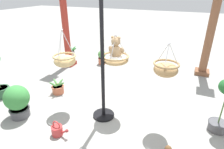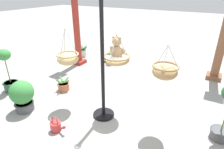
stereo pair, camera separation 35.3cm
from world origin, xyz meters
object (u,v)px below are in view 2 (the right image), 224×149
at_px(hanging_basket_with_teddy, 116,59).
at_px(teddy_bear, 117,49).
at_px(potted_plant_trailing_ivy, 83,52).
at_px(potted_plant_tall_leafy, 64,85).
at_px(watering_can, 56,126).
at_px(potted_plant_fern_front, 8,73).
at_px(hanging_basket_right_low, 165,71).
at_px(potted_plant_conical_shrub, 22,95).
at_px(display_pole_central, 103,83).
at_px(greenhouse_pillar_right, 76,22).
at_px(potted_plant_broad_leaf, 111,57).
at_px(hanging_basket_left_high, 68,58).

relative_size(hanging_basket_with_teddy, teddy_bear, 1.28).
bearing_deg(potted_plant_trailing_ivy, potted_plant_tall_leafy, -63.18).
xyz_separation_m(potted_plant_trailing_ivy, watering_can, (2.13, -3.57, -0.08)).
bearing_deg(hanging_basket_with_teddy, potted_plant_fern_front, -168.77).
bearing_deg(hanging_basket_right_low, potted_plant_conical_shrub, -162.34).
bearing_deg(display_pole_central, greenhouse_pillar_right, 138.16).
bearing_deg(potted_plant_fern_front, potted_plant_tall_leafy, 30.65).
height_order(potted_plant_tall_leafy, watering_can, potted_plant_tall_leafy).
height_order(display_pole_central, potted_plant_broad_leaf, display_pole_central).
bearing_deg(potted_plant_trailing_ivy, hanging_basket_with_teddy, -41.57).
bearing_deg(potted_plant_broad_leaf, potted_plant_conical_shrub, -94.31).
distance_m(greenhouse_pillar_right, potted_plant_conical_shrub, 3.06).
height_order(greenhouse_pillar_right, watering_can, greenhouse_pillar_right).
relative_size(hanging_basket_right_low, potted_plant_trailing_ivy, 1.20).
bearing_deg(watering_can, potted_plant_tall_leafy, 127.82).
relative_size(hanging_basket_right_low, potted_plant_broad_leaf, 1.14).
bearing_deg(greenhouse_pillar_right, potted_plant_conical_shrub, -74.98).
bearing_deg(watering_can, potted_plant_trailing_ivy, 120.87).
height_order(display_pole_central, watering_can, display_pole_central).
bearing_deg(hanging_basket_with_teddy, hanging_basket_right_low, -5.38).
bearing_deg(teddy_bear, watering_can, -121.23).
bearing_deg(greenhouse_pillar_right, hanging_basket_left_high, -54.54).
bearing_deg(teddy_bear, hanging_basket_left_high, -163.51).
bearing_deg(potted_plant_broad_leaf, hanging_basket_right_low, -45.11).
xyz_separation_m(hanging_basket_with_teddy, watering_can, (-0.67, -1.08, -1.10)).
relative_size(teddy_bear, potted_plant_trailing_ivy, 0.91).
xyz_separation_m(hanging_basket_with_teddy, potted_plant_broad_leaf, (-1.48, 2.36, -0.94)).
distance_m(teddy_bear, greenhouse_pillar_right, 3.06).
bearing_deg(potted_plant_trailing_ivy, teddy_bear, -41.32).
bearing_deg(watering_can, teddy_bear, 58.77).
height_order(teddy_bear, potted_plant_trailing_ivy, teddy_bear).
xyz_separation_m(display_pole_central, hanging_basket_right_low, (1.11, 0.16, 0.44)).
distance_m(potted_plant_fern_front, potted_plant_tall_leafy, 1.38).
relative_size(hanging_basket_right_low, potted_plant_fern_front, 0.52).
distance_m(potted_plant_conical_shrub, potted_plant_broad_leaf, 3.31).
relative_size(potted_plant_tall_leafy, potted_plant_broad_leaf, 0.84).
bearing_deg(watering_can, hanging_basket_with_teddy, 58.26).
relative_size(teddy_bear, potted_plant_broad_leaf, 0.87).
height_order(hanging_basket_with_teddy, hanging_basket_right_low, hanging_basket_with_teddy).
distance_m(hanging_basket_right_low, potted_plant_conical_shrub, 2.93).
height_order(hanging_basket_right_low, potted_plant_conical_shrub, hanging_basket_right_low).
xyz_separation_m(potted_plant_tall_leafy, potted_plant_broad_leaf, (0.13, 2.22, 0.12)).
xyz_separation_m(hanging_basket_left_high, watering_can, (0.31, -0.81, -1.02)).
xyz_separation_m(potted_plant_trailing_ivy, potted_plant_broad_leaf, (1.32, -0.13, 0.07)).
distance_m(teddy_bear, watering_can, 1.82).
height_order(hanging_basket_left_high, hanging_basket_right_low, hanging_basket_left_high).
bearing_deg(potted_plant_tall_leafy, potted_plant_broad_leaf, 86.59).
bearing_deg(potted_plant_broad_leaf, hanging_basket_left_high, -79.19).
bearing_deg(potted_plant_broad_leaf, hanging_basket_with_teddy, -57.85).
bearing_deg(watering_can, hanging_basket_left_high, 110.84).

